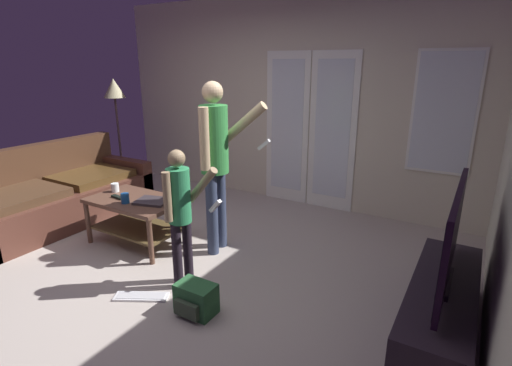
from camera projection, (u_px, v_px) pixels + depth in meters
ground_plane at (159, 275)px, 3.55m from camera, size 5.24×4.99×0.02m
wall_back_with_doors at (289, 105)px, 5.13m from camera, size 5.24×0.09×2.73m
leather_couch at (56, 197)px, 4.67m from camera, size 0.96×2.18×0.90m
coffee_table at (137, 211)px, 4.07m from camera, size 0.98×0.61×0.50m
tv_stand at (440, 310)px, 2.70m from camera, size 0.42×1.50×0.40m
flat_screen_tv at (452, 238)px, 2.54m from camera, size 0.08×1.21×0.69m
person_adult at (216, 154)px, 3.72m from camera, size 0.61×0.52×1.69m
person_child at (181, 207)px, 3.18m from camera, size 0.43×0.32×1.20m
floor_lamp at (115, 96)px, 5.58m from camera, size 0.31×0.31×1.64m
backpack at (196, 299)px, 2.96m from camera, size 0.30×0.24×0.24m
loose_keyboard at (141, 296)px, 3.19m from camera, size 0.45×0.33×0.02m
laptop_closed at (152, 201)px, 3.92m from camera, size 0.38×0.33×0.03m
cup_near_edge at (115, 188)px, 4.23m from camera, size 0.08×0.08×0.10m
cup_by_laptop at (125, 198)px, 3.89m from camera, size 0.08×0.08×0.10m
tv_remote_black at (118, 197)px, 4.04m from camera, size 0.17×0.07×0.02m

